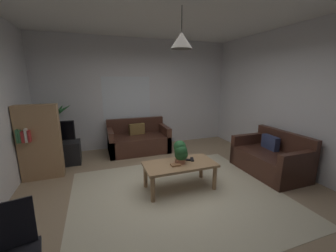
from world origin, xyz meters
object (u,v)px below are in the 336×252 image
(tv, at_px, (56,132))
(folding_chair, at_px, (12,251))
(remote_on_table_1, at_px, (186,160))
(remote_on_table_0, at_px, (192,159))
(bookshelf_corner, at_px, (40,142))
(tv_stand, at_px, (59,154))
(couch_under_window, at_px, (138,141))
(potted_palm_corner, at_px, (57,132))
(couch_right_side, at_px, (270,159))
(pendant_lamp, at_px, (182,40))
(potted_plant_on_table, at_px, (181,152))
(coffee_table, at_px, (180,167))
(book_on_table_0, at_px, (175,165))

(tv, relative_size, folding_chair, 0.86)
(remote_on_table_1, bearing_deg, remote_on_table_0, 110.63)
(remote_on_table_1, height_order, bookshelf_corner, bookshelf_corner)
(tv_stand, bearing_deg, couch_under_window, 8.41)
(potted_palm_corner, bearing_deg, tv_stand, -83.73)
(couch_right_side, distance_m, remote_on_table_0, 1.70)
(couch_right_side, bearing_deg, couch_under_window, -133.46)
(bookshelf_corner, height_order, pendant_lamp, pendant_lamp)
(potted_palm_corner, distance_m, bookshelf_corner, 1.08)
(tv_stand, bearing_deg, remote_on_table_0, -36.56)
(tv_stand, distance_m, tv, 0.49)
(potted_plant_on_table, bearing_deg, potted_palm_corner, 133.48)
(couch_under_window, bearing_deg, couch_right_side, -43.46)
(bookshelf_corner, relative_size, pendant_lamp, 2.38)
(remote_on_table_1, xyz_separation_m, tv, (-2.26, 1.71, 0.27))
(tv, relative_size, bookshelf_corner, 0.54)
(coffee_table, distance_m, remote_on_table_0, 0.28)
(pendant_lamp, bearing_deg, potted_palm_corner, 133.09)
(tv_stand, xyz_separation_m, tv, (0.00, -0.02, 0.49))
(remote_on_table_0, relative_size, remote_on_table_1, 1.00)
(tv_stand, bearing_deg, bookshelf_corner, -107.56)
(bookshelf_corner, bearing_deg, pendant_lamp, -28.31)
(remote_on_table_1, bearing_deg, tv, -95.87)
(couch_right_side, relative_size, tv, 1.80)
(potted_palm_corner, bearing_deg, tv, -84.00)
(tv, height_order, pendant_lamp, pendant_lamp)
(potted_plant_on_table, height_order, folding_chair, folding_chair)
(book_on_table_0, distance_m, potted_palm_corner, 3.13)
(potted_plant_on_table, height_order, tv, tv)
(potted_palm_corner, bearing_deg, remote_on_table_0, -42.78)
(book_on_table_0, distance_m, folding_chair, 2.25)
(book_on_table_0, distance_m, bookshelf_corner, 2.55)
(couch_right_side, bearing_deg, potted_plant_on_table, -91.16)
(tv, relative_size, potted_palm_corner, 0.56)
(tv, xyz_separation_m, folding_chair, (0.10, -3.06, -0.23))
(coffee_table, xyz_separation_m, folding_chair, (-2.00, -1.27, 0.12))
(folding_chair, bearing_deg, remote_on_table_1, 32.12)
(book_on_table_0, bearing_deg, remote_on_table_0, 19.27)
(remote_on_table_0, bearing_deg, potted_plant_on_table, 33.52)
(couch_right_side, distance_m, tv, 4.46)
(potted_plant_on_table, xyz_separation_m, potted_palm_corner, (-2.17, 2.29, -0.02))
(remote_on_table_1, relative_size, bookshelf_corner, 0.11)
(remote_on_table_0, height_order, remote_on_table_1, same)
(potted_plant_on_table, bearing_deg, folding_chair, -147.55)
(potted_plant_on_table, height_order, tv_stand, potted_plant_on_table)
(couch_under_window, height_order, couch_right_side, same)
(coffee_table, bearing_deg, potted_plant_on_table, 37.23)
(couch_under_window, height_order, pendant_lamp, pendant_lamp)
(bookshelf_corner, bearing_deg, couch_under_window, 23.12)
(bookshelf_corner, height_order, folding_chair, bookshelf_corner)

